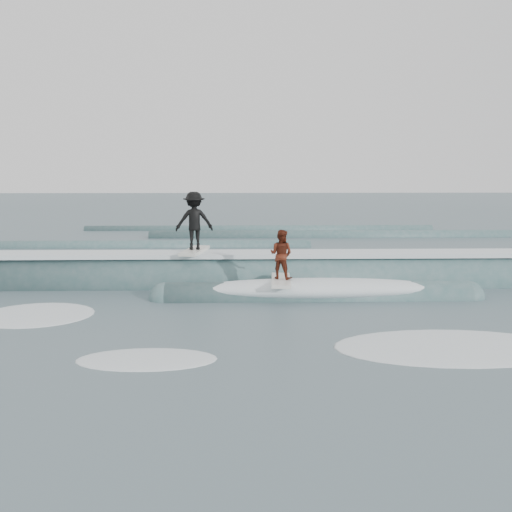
{
  "coord_description": "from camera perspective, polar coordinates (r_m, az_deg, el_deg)",
  "views": [
    {
      "loc": [
        -0.45,
        -13.92,
        3.79
      ],
      "look_at": [
        0.0,
        3.77,
        1.1
      ],
      "focal_mm": 40.0,
      "sensor_mm": 36.0,
      "label": 1
    }
  ],
  "objects": [
    {
      "name": "far_swells",
      "position": [
        31.8,
        -0.96,
        1.8
      ],
      "size": [
        35.41,
        8.65,
        0.8
      ],
      "color": "#385D5F",
      "rests_on": "ground"
    },
    {
      "name": "breaking_wave",
      "position": [
        18.71,
        0.89,
        -2.89
      ],
      "size": [
        20.69,
        3.79,
        2.03
      ],
      "color": "#385D5F",
      "rests_on": "ground"
    },
    {
      "name": "surfer_red",
      "position": [
        16.73,
        2.53,
        -0.25
      ],
      "size": [
        0.88,
        2.03,
        1.55
      ],
      "color": "silver",
      "rests_on": "ground"
    },
    {
      "name": "whitewater",
      "position": [
        13.26,
        -0.5,
        -7.96
      ],
      "size": [
        16.21,
        5.72,
        0.1
      ],
      "color": "white",
      "rests_on": "ground"
    },
    {
      "name": "ground",
      "position": [
        14.43,
        0.38,
        -6.58
      ],
      "size": [
        160.0,
        160.0,
        0.0
      ],
      "primitive_type": "plane",
      "color": "#425960",
      "rests_on": "ground"
    },
    {
      "name": "surfer_black",
      "position": [
        18.83,
        -6.2,
        3.35
      ],
      "size": [
        1.32,
        2.07,
        2.0
      ],
      "color": "silver",
      "rests_on": "ground"
    }
  ]
}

